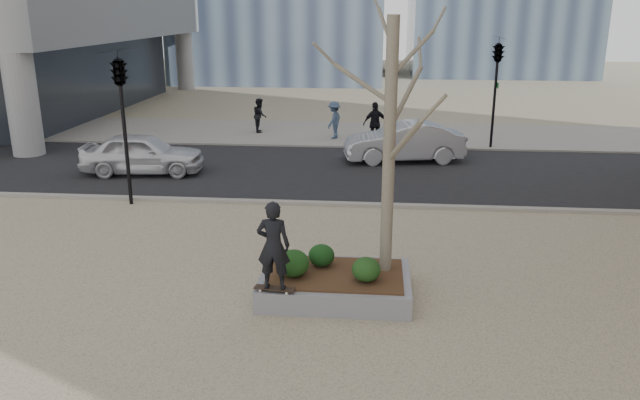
# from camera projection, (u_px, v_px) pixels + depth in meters

# --- Properties ---
(ground) EXTENTS (120.00, 120.00, 0.00)m
(ground) POSITION_uv_depth(u_px,v_px,m) (287.00, 293.00, 12.79)
(ground) COLOR tan
(ground) RESTS_ON ground
(street) EXTENTS (60.00, 8.00, 0.02)m
(street) POSITION_uv_depth(u_px,v_px,m) (327.00, 171.00, 22.30)
(street) COLOR black
(street) RESTS_ON ground
(far_sidewalk) EXTENTS (60.00, 6.00, 0.02)m
(far_sidewalk) POSITION_uv_depth(u_px,v_px,m) (339.00, 133.00, 28.96)
(far_sidewalk) COLOR gray
(far_sidewalk) RESTS_ON ground
(planter) EXTENTS (3.00, 2.00, 0.45)m
(planter) POSITION_uv_depth(u_px,v_px,m) (335.00, 285.00, 12.64)
(planter) COLOR gray
(planter) RESTS_ON ground
(planter_mulch) EXTENTS (2.70, 1.70, 0.04)m
(planter_mulch) POSITION_uv_depth(u_px,v_px,m) (335.00, 274.00, 12.56)
(planter_mulch) COLOR #382314
(planter_mulch) RESTS_ON planter
(sycamore_tree) EXTENTS (2.80, 2.80, 6.60)m
(sycamore_tree) POSITION_uv_depth(u_px,v_px,m) (391.00, 108.00, 11.78)
(sycamore_tree) COLOR gray
(sycamore_tree) RESTS_ON planter_mulch
(shrub_left) EXTENTS (0.63, 0.63, 0.54)m
(shrub_left) POSITION_uv_depth(u_px,v_px,m) (293.00, 263.00, 12.35)
(shrub_left) COLOR #163812
(shrub_left) RESTS_ON planter_mulch
(shrub_middle) EXTENTS (0.54, 0.54, 0.46)m
(shrub_middle) POSITION_uv_depth(u_px,v_px,m) (321.00, 255.00, 12.84)
(shrub_middle) COLOR black
(shrub_middle) RESTS_ON planter_mulch
(shrub_right) EXTENTS (0.57, 0.57, 0.48)m
(shrub_right) POSITION_uv_depth(u_px,v_px,m) (366.00, 269.00, 12.12)
(shrub_right) COLOR #123B15
(shrub_right) RESTS_ON planter_mulch
(skateboard) EXTENTS (0.80, 0.30, 0.08)m
(skateboard) POSITION_uv_depth(u_px,v_px,m) (274.00, 290.00, 11.82)
(skateboard) COLOR black
(skateboard) RESTS_ON planter
(skateboarder) EXTENTS (0.64, 0.43, 1.72)m
(skateboarder) POSITION_uv_depth(u_px,v_px,m) (273.00, 245.00, 11.55)
(skateboarder) COLOR black
(skateboarder) RESTS_ON skateboard
(police_car) EXTENTS (4.33, 2.08, 1.43)m
(police_car) POSITION_uv_depth(u_px,v_px,m) (143.00, 153.00, 21.77)
(police_car) COLOR silver
(police_car) RESTS_ON street
(car_silver) EXTENTS (4.67, 2.27, 1.47)m
(car_silver) POSITION_uv_depth(u_px,v_px,m) (404.00, 142.00, 23.51)
(car_silver) COLOR #ACAEB5
(car_silver) RESTS_ON street
(pedestrian_a) EXTENTS (0.75, 0.87, 1.57)m
(pedestrian_a) POSITION_uv_depth(u_px,v_px,m) (260.00, 115.00, 29.05)
(pedestrian_a) COLOR black
(pedestrian_a) RESTS_ON far_sidewalk
(pedestrian_b) EXTENTS (0.92, 1.20, 1.64)m
(pedestrian_b) POSITION_uv_depth(u_px,v_px,m) (334.00, 120.00, 27.60)
(pedestrian_b) COLOR #394C67
(pedestrian_b) RESTS_ON far_sidewalk
(pedestrian_c) EXTENTS (1.14, 0.76, 1.80)m
(pedestrian_c) POSITION_uv_depth(u_px,v_px,m) (375.00, 123.00, 26.32)
(pedestrian_c) COLOR black
(pedestrian_c) RESTS_ON far_sidewalk
(traffic_light_near) EXTENTS (0.60, 2.48, 4.50)m
(traffic_light_near) POSITION_uv_depth(u_px,v_px,m) (124.00, 129.00, 17.94)
(traffic_light_near) COLOR black
(traffic_light_near) RESTS_ON ground
(traffic_light_far) EXTENTS (0.60, 2.48, 4.50)m
(traffic_light_far) POSITION_uv_depth(u_px,v_px,m) (495.00, 94.00, 25.44)
(traffic_light_far) COLOR black
(traffic_light_far) RESTS_ON ground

